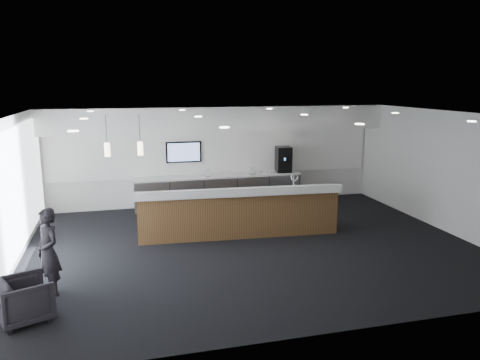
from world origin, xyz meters
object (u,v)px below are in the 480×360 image
object	(u,v)px
service_counter	(239,212)
lounge_guest	(48,252)
coffee_machine	(283,159)
armchair	(25,299)

from	to	relation	value
service_counter	lounge_guest	world-z (taller)	lounge_guest
lounge_guest	coffee_machine	bearing A→B (deg)	97.95
service_counter	coffee_machine	world-z (taller)	coffee_machine
service_counter	coffee_machine	size ratio (longest dim) A/B	6.32
lounge_guest	armchair	bearing A→B (deg)	-47.97
service_counter	lounge_guest	size ratio (longest dim) A/B	3.17
coffee_machine	armchair	distance (m)	8.96
service_counter	lounge_guest	bearing A→B (deg)	-146.15
coffee_machine	lounge_guest	bearing A→B (deg)	-133.99
coffee_machine	armchair	xyz separation A→B (m)	(-6.47, -6.12, -0.99)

